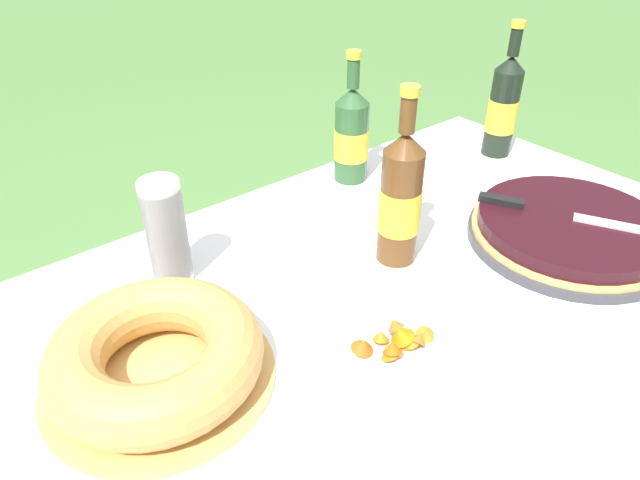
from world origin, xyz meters
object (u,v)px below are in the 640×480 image
Objects in this scene: snack_plate_near at (393,344)px; cup_stack at (166,232)px; bundt_cake at (156,356)px; juice_bottle_red at (503,106)px; cider_bottle_amber at (400,199)px; cider_bottle_green at (351,135)px; berry_tart at (570,231)px; serving_knife at (558,213)px.

cup_stack is at bearing 115.04° from snack_plate_near.
juice_bottle_red reaches higher than bundt_cake.
cider_bottle_green is at bearing 63.47° from cider_bottle_amber.
snack_plate_near is at bearing -154.60° from juice_bottle_red.
juice_bottle_red is (0.39, -0.13, 0.02)m from cider_bottle_green.
bundt_cake is at bearing 150.61° from snack_plate_near.
bundt_cake is (-0.80, 0.18, 0.02)m from berry_tart.
juice_bottle_red is (0.91, -0.04, 0.03)m from cup_stack.
berry_tart is 1.88× the size of snack_plate_near.
snack_plate_near is at bearing -136.45° from cider_bottle_amber.
juice_bottle_red is (0.24, 0.35, 0.10)m from berry_tart.
juice_bottle_red is 0.82m from snack_plate_near.
bundt_cake is 1.64× the size of snack_plate_near.
serving_knife is (-0.01, 0.03, 0.04)m from berry_tart.
cider_bottle_amber is at bearing 43.55° from snack_plate_near.
cup_stack is 0.66× the size of cider_bottle_green.
bundt_cake is 0.50m from cider_bottle_amber.
juice_bottle_red is at bearing -18.76° from cider_bottle_green.
cup_stack is 0.42m from cider_bottle_amber.
cup_stack is (0.13, 0.21, 0.05)m from bundt_cake.
serving_knife reaches higher than snack_plate_near.
snack_plate_near is (0.18, -0.39, -0.09)m from cup_stack.
snack_plate_near is at bearing -125.05° from cider_bottle_green.
cider_bottle_amber reaches higher than juice_bottle_red.
cup_stack is at bearing 177.47° from juice_bottle_red.
bundt_cake is at bearing -121.68° from cup_stack.
cider_bottle_green reaches higher than cup_stack.
cider_bottle_amber reaches higher than serving_knife.
serving_knife is 1.64× the size of snack_plate_near.
juice_bottle_red is (0.54, 0.17, -0.00)m from cider_bottle_amber.
cider_bottle_amber reaches higher than bundt_cake.
snack_plate_near is (-0.48, -0.02, -0.05)m from serving_knife.
cider_bottle_green reaches higher than serving_knife.
bundt_cake is 1.06m from juice_bottle_red.
cup_stack is (-0.67, 0.39, 0.07)m from berry_tart.
cider_bottle_green is 0.91× the size of juice_bottle_red.
berry_tart is 0.37m from cider_bottle_amber.
bundt_cake is at bearing -128.40° from serving_knife.
cup_stack is 0.59× the size of cider_bottle_amber.
berry_tart is 1.14× the size of serving_knife.
juice_bottle_red reaches higher than berry_tart.
cider_bottle_amber is (0.37, -0.21, 0.03)m from cup_stack.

